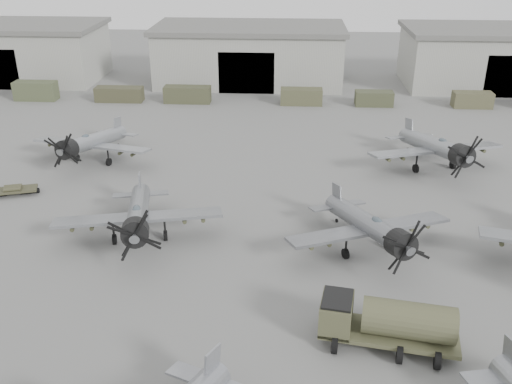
# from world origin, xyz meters

# --- Properties ---
(ground) EXTENTS (220.00, 220.00, 0.00)m
(ground) POSITION_xyz_m (0.00, 0.00, 0.00)
(ground) COLOR slate
(ground) RESTS_ON ground
(hangar_left) EXTENTS (29.00, 14.80, 8.70)m
(hangar_left) POSITION_xyz_m (-38.00, 61.96, 4.37)
(hangar_left) COLOR gray
(hangar_left) RESTS_ON ground
(hangar_center) EXTENTS (29.00, 14.80, 8.70)m
(hangar_center) POSITION_xyz_m (0.00, 61.96, 4.37)
(hangar_center) COLOR gray
(hangar_center) RESTS_ON ground
(hangar_right) EXTENTS (29.00, 14.80, 8.70)m
(hangar_right) POSITION_xyz_m (38.00, 61.96, 4.37)
(hangar_right) COLOR gray
(hangar_right) RESTS_ON ground
(support_truck_1) EXTENTS (5.88, 2.20, 2.61)m
(support_truck_1) POSITION_xyz_m (-29.38, 50.00, 1.31)
(support_truck_1) COLOR #444B31
(support_truck_1) RESTS_ON ground
(support_truck_2) EXTENTS (6.59, 2.20, 2.01)m
(support_truck_2) POSITION_xyz_m (-17.46, 50.00, 1.00)
(support_truck_2) COLOR #3C3B27
(support_truck_2) RESTS_ON ground
(support_truck_3) EXTENTS (6.42, 2.20, 2.26)m
(support_truck_3) POSITION_xyz_m (-7.84, 50.00, 1.13)
(support_truck_3) COLOR #3C3F29
(support_truck_3) RESTS_ON ground
(support_truck_4) EXTENTS (5.71, 2.20, 2.20)m
(support_truck_4) POSITION_xyz_m (7.97, 50.00, 1.10)
(support_truck_4) COLOR #46472E
(support_truck_4) RESTS_ON ground
(support_truck_5) EXTENTS (5.11, 2.20, 1.98)m
(support_truck_5) POSITION_xyz_m (17.87, 50.00, 0.99)
(support_truck_5) COLOR #3C402A
(support_truck_5) RESTS_ON ground
(support_truck_6) EXTENTS (5.19, 2.20, 2.08)m
(support_truck_6) POSITION_xyz_m (31.06, 50.00, 1.04)
(support_truck_6) COLOR #4A4931
(support_truck_6) RESTS_ON ground
(aircraft_mid_1) EXTENTS (13.09, 11.78, 5.20)m
(aircraft_mid_1) POSITION_xyz_m (-5.00, 11.30, 2.36)
(aircraft_mid_1) COLOR gray
(aircraft_mid_1) RESTS_ON ground
(aircraft_mid_2) EXTENTS (12.56, 11.37, 5.11)m
(aircraft_mid_2) POSITION_xyz_m (12.61, 10.58, 2.32)
(aircraft_mid_2) COLOR gray
(aircraft_mid_2) RESTS_ON ground
(aircraft_far_0) EXTENTS (12.75, 11.48, 5.07)m
(aircraft_far_0) POSITION_xyz_m (-13.95, 27.01, 2.31)
(aircraft_far_0) COLOR #92959A
(aircraft_far_0) RESTS_ON ground
(aircraft_far_1) EXTENTS (13.73, 12.36, 5.49)m
(aircraft_far_1) POSITION_xyz_m (21.15, 27.22, 2.50)
(aircraft_far_1) COLOR gray
(aircraft_far_1) RESTS_ON ground
(fuel_tanker) EXTENTS (8.30, 3.94, 3.08)m
(fuel_tanker) POSITION_xyz_m (12.32, 0.34, 1.76)
(fuel_tanker) COLOR #494A30
(fuel_tanker) RESTS_ON ground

